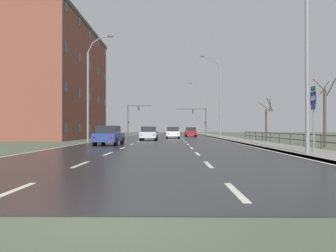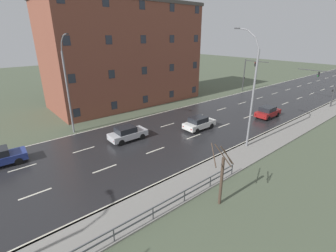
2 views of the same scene
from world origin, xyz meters
The scene contains 18 objects.
ground_plane centered at (0.00, 48.00, -0.06)m, with size 160.00×160.00×0.12m.
road_asphalt_strip centered at (0.00, 60.00, 0.01)m, with size 14.00×120.00×0.03m.
sidewalk_right centered at (8.43, 60.00, 0.06)m, with size 3.00×120.00×0.12m.
guardrail centered at (9.85, 21.97, 0.71)m, with size 0.07×29.19×1.00m.
street_lamp_foreground centered at (7.40, 11.65, 5.19)m, with size 2.86×0.24×10.67m.
street_lamp_midground centered at (7.42, 42.06, 5.54)m, with size 2.81×0.24×11.37m.
street_lamp_distant centered at (7.43, 72.48, 5.69)m, with size 2.79×0.24×11.68m.
street_lamp_left_bank centered at (-7.43, 29.90, 5.31)m, with size 2.67×0.24×10.88m.
highway_sign centered at (8.39, 12.84, 2.29)m, with size 0.09×0.68×3.57m.
traffic_signal_right centered at (6.69, 64.68, 3.79)m, with size 6.02×0.36×5.60m.
traffic_signal_left centered at (-7.05, 64.23, 4.07)m, with size 4.88×0.36×6.22m.
car_mid_centre centered at (4.13, 52.34, 0.80)m, with size 1.89×4.13×1.57m.
car_near_right centered at (1.13, 41.87, 0.80)m, with size 1.86×4.11×1.57m.
car_far_left centered at (-4.03, 22.23, 0.80)m, with size 1.99×4.18×1.57m.
car_near_left centered at (-1.59, 33.60, 0.80)m, with size 1.88×4.12×1.57m.
brick_building centered at (-15.55, 42.03, 7.77)m, with size 10.60×24.10×15.51m.
bare_tree_near centered at (11.93, 19.53, 2.35)m, with size 1.41×1.47×4.94m.
bare_tree_mid centered at (11.47, 32.95, 2.14)m, with size 1.68×1.30×4.67m.
Camera 1 is at (1.01, -5.17, 1.33)m, focal length 36.82 mm.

